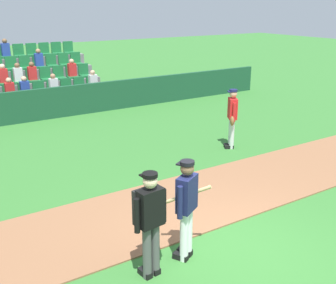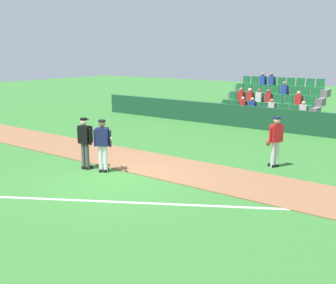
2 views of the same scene
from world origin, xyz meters
TOP-DOWN VIEW (x-y plane):
  - ground_plane at (0.00, 0.00)m, footprint 80.00×80.00m
  - infield_dirt_path at (0.00, 2.00)m, footprint 28.00×2.49m
  - dugout_fence at (0.00, 10.34)m, footprint 20.00×0.16m
  - stadium_bleachers at (-0.00, 12.63)m, footprint 5.55×3.80m
  - batter_navy_jersey at (-0.82, 0.33)m, footprint 0.74×0.70m
  - umpire_home_plate at (-1.57, 0.24)m, footprint 0.59×0.34m
  - runner_red_jersey at (3.52, 4.21)m, footprint 0.48×0.59m

SIDE VIEW (x-z plane):
  - ground_plane at x=0.00m, z-range 0.00..0.00m
  - infield_dirt_path at x=0.00m, z-range 0.00..0.03m
  - dugout_fence at x=0.00m, z-range 0.00..1.16m
  - stadium_bleachers at x=0.00m, z-range -0.60..2.10m
  - runner_red_jersey at x=3.52m, z-range 0.08..1.84m
  - batter_navy_jersey at x=-0.82m, z-range 0.09..1.85m
  - umpire_home_plate at x=-1.57m, z-range 0.12..1.88m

